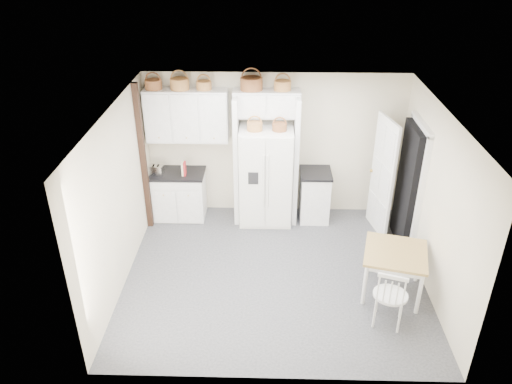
{
  "coord_description": "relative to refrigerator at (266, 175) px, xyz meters",
  "views": [
    {
      "loc": [
        -0.12,
        -6.16,
        4.79
      ],
      "look_at": [
        -0.29,
        0.4,
        1.22
      ],
      "focal_mm": 35.0,
      "sensor_mm": 36.0,
      "label": 1
    }
  ],
  "objects": [
    {
      "name": "basket_bridge_a",
      "position": [
        -0.25,
        0.19,
        1.57
      ],
      "size": [
        0.37,
        0.37,
        0.21
      ],
      "primitive_type": "cylinder",
      "color": "brown",
      "rests_on": "bridge_cabinet"
    },
    {
      "name": "trim_post",
      "position": [
        -2.05,
        -0.29,
        0.42
      ],
      "size": [
        0.09,
        0.09,
        2.6
      ],
      "primitive_type": "cube",
      "color": "black",
      "rests_on": "floor"
    },
    {
      "name": "dining_table",
      "position": [
        1.85,
        -2.0,
        -0.52
      ],
      "size": [
        1.03,
        1.03,
        0.71
      ],
      "primitive_type": "cube",
      "rotation": [
        0.0,
        0.0,
        -0.24
      ],
      "color": "olive",
      "rests_on": "floor"
    },
    {
      "name": "bridge_cabinet",
      "position": [
        0.0,
        0.19,
        1.25
      ],
      "size": [
        1.12,
        0.34,
        0.45
      ],
      "primitive_type": "cube",
      "color": "silver",
      "rests_on": "wall_back"
    },
    {
      "name": "wall_left",
      "position": [
        -2.1,
        -1.64,
        0.42
      ],
      "size": [
        0.0,
        4.0,
        4.0
      ],
      "primitive_type": "plane",
      "rotation": [
        1.57,
        0.0,
        1.57
      ],
      "color": "beige",
      "rests_on": "floor"
    },
    {
      "name": "windsor_chair",
      "position": [
        1.67,
        -2.64,
        -0.41
      ],
      "size": [
        0.56,
        0.53,
        0.93
      ],
      "primitive_type": "cube",
      "rotation": [
        0.0,
        0.0,
        -0.31
      ],
      "color": "silver",
      "rests_on": "floor"
    },
    {
      "name": "floor",
      "position": [
        0.15,
        -1.64,
        -0.88
      ],
      "size": [
        4.5,
        4.5,
        0.0
      ],
      "primitive_type": "plane",
      "color": "#313134",
      "rests_on": "ground"
    },
    {
      "name": "counter_left",
      "position": [
        -1.56,
        0.06,
        -0.01
      ],
      "size": [
        0.95,
        0.62,
        0.04
      ],
      "primitive_type": "cube",
      "color": "black",
      "rests_on": "base_cab_left"
    },
    {
      "name": "cookbook_red",
      "position": [
        -1.41,
        -0.02,
        0.12
      ],
      "size": [
        0.04,
        0.16,
        0.23
      ],
      "primitive_type": "cube",
      "rotation": [
        0.0,
        0.0,
        0.03
      ],
      "color": "#A81E22",
      "rests_on": "counter_left"
    },
    {
      "name": "fridge_panel_right",
      "position": [
        0.51,
        0.06,
        0.27
      ],
      "size": [
        0.08,
        0.6,
        2.3
      ],
      "primitive_type": "cube",
      "color": "silver",
      "rests_on": "floor"
    },
    {
      "name": "basket_fridge_b",
      "position": [
        0.22,
        -0.1,
        0.94
      ],
      "size": [
        0.24,
        0.24,
        0.13
      ],
      "primitive_type": "cylinder",
      "color": "brown",
      "rests_on": "refrigerator"
    },
    {
      "name": "cookbook_cream",
      "position": [
        -1.45,
        -0.02,
        0.12
      ],
      "size": [
        0.05,
        0.15,
        0.22
      ],
      "primitive_type": "cube",
      "rotation": [
        0.0,
        0.0,
        0.09
      ],
      "color": "beige",
      "rests_on": "counter_left"
    },
    {
      "name": "toaster",
      "position": [
        -1.91,
        -0.03,
        0.09
      ],
      "size": [
        0.28,
        0.19,
        0.18
      ],
      "primitive_type": "cube",
      "rotation": [
        0.0,
        0.0,
        -0.2
      ],
      "color": "silver",
      "rests_on": "counter_left"
    },
    {
      "name": "base_cab_right",
      "position": [
        0.88,
        0.06,
        -0.43
      ],
      "size": [
        0.51,
        0.61,
        0.89
      ],
      "primitive_type": "cube",
      "color": "silver",
      "rests_on": "floor"
    },
    {
      "name": "door_slab",
      "position": [
        1.95,
        -0.3,
        0.15
      ],
      "size": [
        0.21,
        0.79,
        2.05
      ],
      "primitive_type": "cube",
      "rotation": [
        0.0,
        0.0,
        -1.36
      ],
      "color": "white",
      "rests_on": "floor"
    },
    {
      "name": "basket_upper_b",
      "position": [
        -1.43,
        0.19,
        1.56
      ],
      "size": [
        0.31,
        0.31,
        0.18
      ],
      "primitive_type": "cylinder",
      "color": "olive",
      "rests_on": "upper_cabinet"
    },
    {
      "name": "wall_right",
      "position": [
        2.4,
        -1.64,
        0.42
      ],
      "size": [
        0.0,
        4.0,
        4.0
      ],
      "primitive_type": "plane",
      "rotation": [
        1.57,
        0.0,
        -1.57
      ],
      "color": "beige",
      "rests_on": "floor"
    },
    {
      "name": "refrigerator",
      "position": [
        0.0,
        0.0,
        0.0
      ],
      "size": [
        0.91,
        0.73,
        1.76
      ],
      "primitive_type": "cube",
      "color": "white",
      "rests_on": "floor"
    },
    {
      "name": "counter_right",
      "position": [
        0.88,
        0.06,
        0.03
      ],
      "size": [
        0.55,
        0.65,
        0.04
      ],
      "primitive_type": "cube",
      "color": "black",
      "rests_on": "base_cab_right"
    },
    {
      "name": "ceiling",
      "position": [
        0.15,
        -1.64,
        1.72
      ],
      "size": [
        4.5,
        4.5,
        0.0
      ],
      "primitive_type": "plane",
      "color": "white",
      "rests_on": "wall_back"
    },
    {
      "name": "base_cab_left",
      "position": [
        -1.56,
        0.06,
        -0.46
      ],
      "size": [
        0.91,
        0.58,
        0.85
      ],
      "primitive_type": "cube",
      "color": "silver",
      "rests_on": "floor"
    },
    {
      "name": "wall_back",
      "position": [
        0.15,
        0.36,
        0.42
      ],
      "size": [
        4.5,
        0.0,
        4.5
      ],
      "primitive_type": "plane",
      "rotation": [
        1.57,
        0.0,
        0.0
      ],
      "color": "beige",
      "rests_on": "floor"
    },
    {
      "name": "upper_cabinet",
      "position": [
        -1.35,
        0.19,
        1.02
      ],
      "size": [
        1.4,
        0.34,
        0.9
      ],
      "primitive_type": "cube",
      "color": "silver",
      "rests_on": "wall_back"
    },
    {
      "name": "fridge_panel_left",
      "position": [
        -0.51,
        0.06,
        0.27
      ],
      "size": [
        0.08,
        0.6,
        2.3
      ],
      "primitive_type": "cube",
      "color": "silver",
      "rests_on": "floor"
    },
    {
      "name": "basket_upper_a",
      "position": [
        -1.87,
        0.19,
        1.55
      ],
      "size": [
        0.28,
        0.28,
        0.16
      ],
      "primitive_type": "cylinder",
      "color": "brown",
      "rests_on": "upper_cabinet"
    },
    {
      "name": "doorway_void",
      "position": [
        2.31,
        -0.64,
        0.15
      ],
      "size": [
        0.18,
        0.85,
        2.05
      ],
      "primitive_type": "cube",
      "color": "black",
      "rests_on": "floor"
    },
    {
      "name": "basket_fridge_a",
      "position": [
        -0.19,
        -0.1,
        0.95
      ],
      "size": [
        0.26,
        0.26,
        0.14
      ],
      "primitive_type": "cylinder",
      "color": "olive",
      "rests_on": "refrigerator"
    },
    {
      "name": "basket_upper_c",
      "position": [
        -1.03,
        0.19,
        1.54
      ],
      "size": [
        0.25,
        0.25,
        0.14
      ],
      "primitive_type": "cylinder",
      "color": "olive",
      "rests_on": "upper_cabinet"
    },
    {
      "name": "basket_bridge_b",
      "position": [
        0.26,
        0.19,
        1.55
      ],
      "size": [
        0.28,
        0.28,
        0.16
      ],
      "primitive_type": "cylinder",
      "color": "olive",
      "rests_on": "bridge_cabinet"
    }
  ]
}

